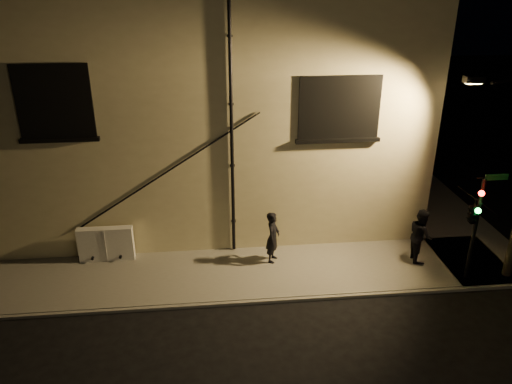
{
  "coord_description": "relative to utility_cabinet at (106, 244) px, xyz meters",
  "views": [
    {
      "loc": [
        -2.57,
        -12.03,
        8.86
      ],
      "look_at": [
        -1.15,
        1.8,
        2.75
      ],
      "focal_mm": 35.0,
      "sensor_mm": 36.0,
      "label": 1
    }
  ],
  "objects": [
    {
      "name": "ground",
      "position": [
        6.02,
        -2.7,
        -0.7
      ],
      "size": [
        90.0,
        90.0,
        0.0
      ],
      "primitive_type": "plane",
      "color": "black"
    },
    {
      "name": "sidewalk",
      "position": [
        7.24,
        1.69,
        -0.64
      ],
      "size": [
        21.0,
        16.0,
        0.12
      ],
      "color": "slate",
      "rests_on": "ground"
    },
    {
      "name": "building",
      "position": [
        3.02,
        6.29,
        3.7
      ],
      "size": [
        16.2,
        12.23,
        8.8
      ],
      "color": "beige",
      "rests_on": "ground"
    },
    {
      "name": "utility_cabinet",
      "position": [
        0.0,
        0.0,
        0.0
      ],
      "size": [
        1.78,
        0.3,
        1.17
      ],
      "primitive_type": "cube",
      "color": "white",
      "rests_on": "sidewalk"
    },
    {
      "name": "pedestrian_a",
      "position": [
        5.45,
        -0.62,
        0.29
      ],
      "size": [
        0.63,
        0.75,
        1.75
      ],
      "primitive_type": "imported",
      "rotation": [
        0.0,
        0.0,
        1.19
      ],
      "color": "black",
      "rests_on": "sidewalk"
    },
    {
      "name": "pedestrian_b",
      "position": [
        10.26,
        -1.03,
        0.32
      ],
      "size": [
        0.76,
        0.94,
        1.82
      ],
      "primitive_type": "imported",
      "rotation": [
        0.0,
        0.0,
        1.48
      ],
      "color": "black",
      "rests_on": "sidewalk"
    },
    {
      "name": "traffic_signal",
      "position": [
        11.15,
        -2.33,
        1.74
      ],
      "size": [
        1.19,
        2.01,
        3.45
      ],
      "color": "black",
      "rests_on": "sidewalk"
    }
  ]
}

